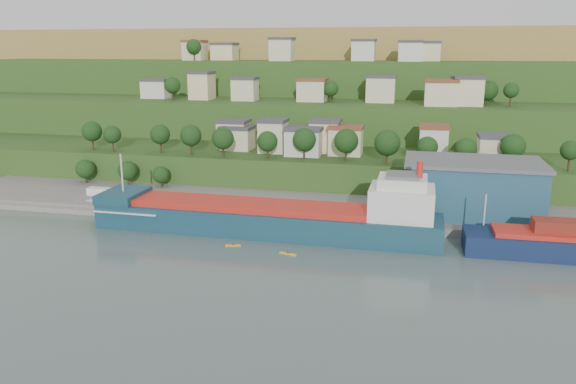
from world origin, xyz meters
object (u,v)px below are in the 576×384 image
(kayak_orange, at_px, (233,245))
(caravan, at_px, (99,193))
(cargo_ship_near, at_px, (275,220))
(warehouse, at_px, (472,187))

(kayak_orange, bearing_deg, caravan, 137.71)
(cargo_ship_near, relative_size, kayak_orange, 23.52)
(cargo_ship_near, relative_size, warehouse, 2.46)
(cargo_ship_near, bearing_deg, caravan, 164.83)
(warehouse, xyz_separation_m, kayak_orange, (-49.15, -28.03, -8.20))
(warehouse, height_order, caravan, warehouse)
(cargo_ship_near, xyz_separation_m, warehouse, (42.52, 18.21, 5.30))
(caravan, xyz_separation_m, kayak_orange, (45.18, -24.55, -2.35))
(cargo_ship_near, distance_m, kayak_orange, 12.19)
(warehouse, bearing_deg, caravan, -177.67)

